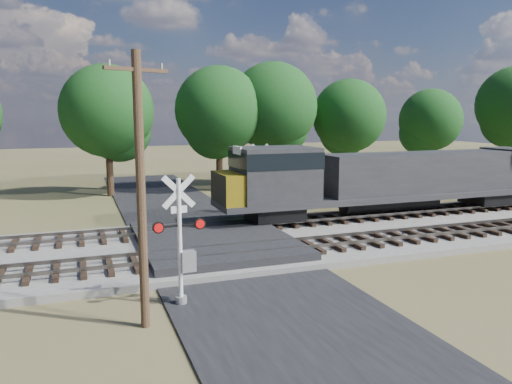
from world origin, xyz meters
name	(u,v)px	position (x,y,z in m)	size (l,w,h in m)	color
ground	(216,251)	(0.00, 0.00, 0.00)	(160.00, 160.00, 0.00)	#464625
ballast_bed	(389,229)	(10.00, 0.50, 0.15)	(140.00, 10.00, 0.30)	gray
road	(216,250)	(0.00, 0.00, 0.04)	(7.00, 60.00, 0.08)	black
crossing_panel	(214,242)	(0.00, 0.50, 0.32)	(7.00, 9.00, 0.62)	#262628
track_near	(294,247)	(3.12, -2.00, 0.41)	(140.00, 2.60, 0.33)	black
track_far	(257,224)	(3.12, 3.00, 0.41)	(140.00, 2.60, 0.33)	black
crossing_signal_near	(183,252)	(-2.85, -6.20, 1.86)	(1.81, 0.40, 4.48)	silver
crossing_signal_far	(259,186)	(4.80, 7.27, 1.91)	(1.83, 0.49, 4.59)	silver
utility_pole	(141,186)	(-4.31, -7.54, 4.35)	(1.89, 0.88, 8.21)	#3B231A
equipment_shed	(334,179)	(11.88, 10.30, 1.66)	(5.40, 5.40, 3.28)	#472A1E
treeline	(271,111)	(10.43, 19.44, 6.68)	(80.92, 11.84, 11.37)	black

